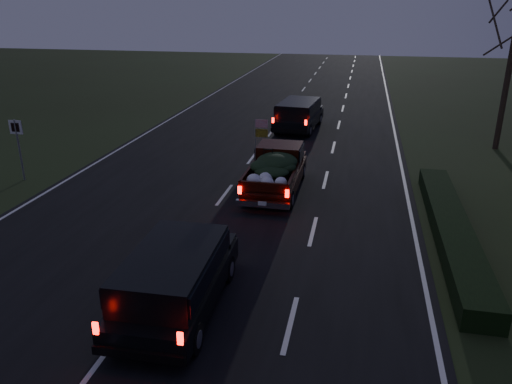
% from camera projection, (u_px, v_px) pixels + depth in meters
% --- Properties ---
extents(ground, '(120.00, 120.00, 0.00)m').
position_uv_depth(ground, '(178.00, 257.00, 14.25)').
color(ground, black).
rests_on(ground, ground).
extents(road_asphalt, '(14.00, 120.00, 0.02)m').
position_uv_depth(road_asphalt, '(178.00, 257.00, 14.25)').
color(road_asphalt, black).
rests_on(road_asphalt, ground).
extents(hedge_row, '(1.00, 10.00, 0.60)m').
position_uv_depth(hedge_row, '(451.00, 228.00, 15.38)').
color(hedge_row, black).
rests_on(hedge_row, ground).
extents(route_sign, '(0.55, 0.08, 2.50)m').
position_uv_depth(route_sign, '(18.00, 141.00, 19.88)').
color(route_sign, gray).
rests_on(route_sign, ground).
extents(pickup_truck, '(1.83, 4.71, 2.46)m').
position_uv_depth(pickup_truck, '(276.00, 168.00, 18.97)').
color(pickup_truck, black).
rests_on(pickup_truck, ground).
extents(lead_suv, '(2.40, 4.88, 1.35)m').
position_uv_depth(lead_suv, '(299.00, 112.00, 28.04)').
color(lead_suv, black).
rests_on(lead_suv, ground).
extents(rear_suv, '(2.18, 4.59, 1.31)m').
position_uv_depth(rear_suv, '(175.00, 275.00, 11.39)').
color(rear_suv, black).
rests_on(rear_suv, ground).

